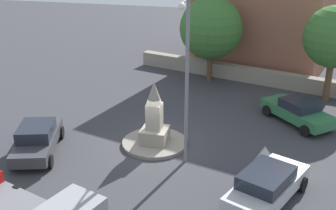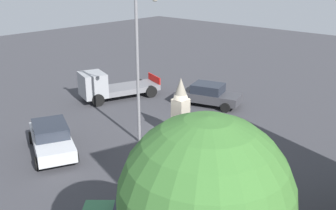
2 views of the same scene
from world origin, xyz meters
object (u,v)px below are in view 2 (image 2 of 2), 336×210
object	(u,v)px
streetlamp	(137,53)
car_dark_grey_far_side	(208,94)
tree_mid_cluster	(205,200)
car_silver_passing	(51,138)
truck_grey_near_island	(109,86)
monument	(181,113)

from	to	relation	value
streetlamp	car_dark_grey_far_side	size ratio (longest dim) A/B	1.73
car_dark_grey_far_side	tree_mid_cluster	bearing A→B (deg)	-53.55
car_silver_passing	car_dark_grey_far_side	xyz separation A→B (m)	(1.49, 11.02, -0.01)
car_silver_passing	truck_grey_near_island	distance (m)	8.46
monument	car_silver_passing	distance (m)	6.78
car_dark_grey_far_side	tree_mid_cluster	distance (m)	18.18
truck_grey_near_island	tree_mid_cluster	world-z (taller)	tree_mid_cluster
streetlamp	car_dark_grey_far_side	world-z (taller)	streetlamp
tree_mid_cluster	car_silver_passing	bearing A→B (deg)	164.51
car_silver_passing	tree_mid_cluster	size ratio (longest dim) A/B	0.79
car_silver_passing	truck_grey_near_island	bearing A→B (deg)	121.05
tree_mid_cluster	streetlamp	bearing A→B (deg)	143.65
car_silver_passing	truck_grey_near_island	size ratio (longest dim) A/B	0.82
monument	truck_grey_near_island	distance (m)	8.18
monument	car_silver_passing	xyz separation A→B (m)	(-3.65, -5.67, -0.68)
streetlamp	tree_mid_cluster	world-z (taller)	streetlamp
monument	tree_mid_cluster	xyz separation A→B (m)	(8.45, -9.03, 2.67)
monument	truck_grey_near_island	bearing A→B (deg)	168.89
streetlamp	truck_grey_near_island	size ratio (longest dim) A/B	1.38
car_silver_passing	truck_grey_near_island	xyz separation A→B (m)	(-4.36, 7.25, 0.19)
car_silver_passing	car_dark_grey_far_side	world-z (taller)	car_dark_grey_far_side
monument	streetlamp	world-z (taller)	streetlamp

